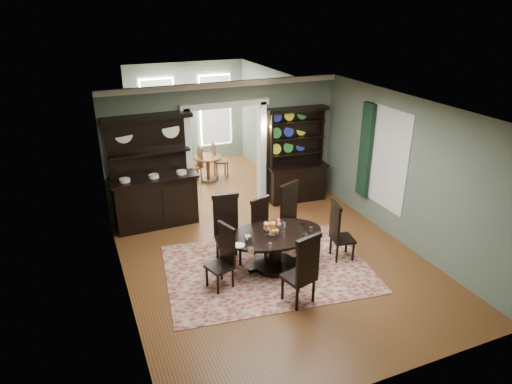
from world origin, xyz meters
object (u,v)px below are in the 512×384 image
at_px(dining_table, 275,244).
at_px(sideboard, 154,188).
at_px(welsh_dresser, 296,167).
at_px(parlor_table, 208,165).

bearing_deg(dining_table, sideboard, 123.36).
distance_m(dining_table, welsh_dresser, 3.25).
bearing_deg(sideboard, parlor_table, 46.82).
relative_size(dining_table, welsh_dresser, 0.79).
bearing_deg(sideboard, welsh_dresser, -0.65).
xyz_separation_m(dining_table, parlor_table, (0.14, 4.68, -0.04)).
bearing_deg(dining_table, welsh_dresser, 56.89).
bearing_deg(parlor_table, dining_table, -91.70).
distance_m(welsh_dresser, parlor_table, 2.63).
distance_m(sideboard, parlor_table, 2.77).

